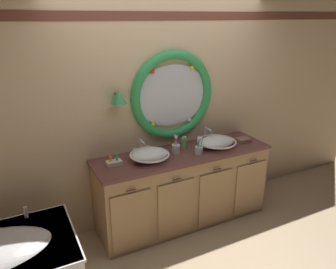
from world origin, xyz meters
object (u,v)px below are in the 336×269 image
toothbrush_holder_right (199,150)px  soap_dispenser (184,143)px  sink_basin_right (217,142)px  folded_hand_towel (243,140)px  toiletry_basket (114,162)px  sink_basin_left (150,155)px  toothbrush_holder_left (176,148)px

toothbrush_holder_right → soap_dispenser: (-0.06, 0.22, 0.01)m
sink_basin_right → folded_hand_towel: size_ratio=2.72×
toothbrush_holder_right → toiletry_basket: 0.93m
sink_basin_right → toiletry_basket: sink_basin_right is taller
sink_basin_left → toiletry_basket: bearing=168.8°
toothbrush_holder_right → toiletry_basket: (-0.92, 0.16, -0.03)m
toothbrush_holder_left → toiletry_basket: 0.71m
sink_basin_right → toiletry_basket: size_ratio=3.00×
toothbrush_holder_right → soap_dispenser: size_ratio=1.29×
sink_basin_left → toiletry_basket: sink_basin_left is taller
folded_hand_towel → soap_dispenser: bearing=170.6°
sink_basin_right → toothbrush_holder_right: bearing=-162.9°
sink_basin_left → soap_dispenser: bearing=14.5°
soap_dispenser → sink_basin_left: bearing=-165.5°
sink_basin_right → folded_hand_towel: bearing=0.1°
toothbrush_holder_left → toothbrush_holder_right: size_ratio=1.06×
sink_basin_left → folded_hand_towel: bearing=0.0°
toothbrush_holder_left → folded_hand_towel: 0.90m
toiletry_basket → soap_dispenser: bearing=3.6°
sink_basin_left → toothbrush_holder_right: 0.56m
toothbrush_holder_left → soap_dispenser: size_ratio=1.37×
sink_basin_left → toothbrush_holder_left: (0.34, 0.06, -0.01)m
toothbrush_holder_right → sink_basin_left: bearing=170.5°
toiletry_basket → toothbrush_holder_right: bearing=-10.2°
sink_basin_right → soap_dispenser: soap_dispenser is taller
soap_dispenser → folded_hand_towel: 0.77m
soap_dispenser → folded_hand_towel: bearing=-9.4°
soap_dispenser → toiletry_basket: bearing=-176.4°
toothbrush_holder_left → sink_basin_left: bearing=-170.9°
soap_dispenser → toothbrush_holder_left: bearing=-154.0°
sink_basin_right → toothbrush_holder_right: 0.31m
sink_basin_left → folded_hand_towel: size_ratio=2.51×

